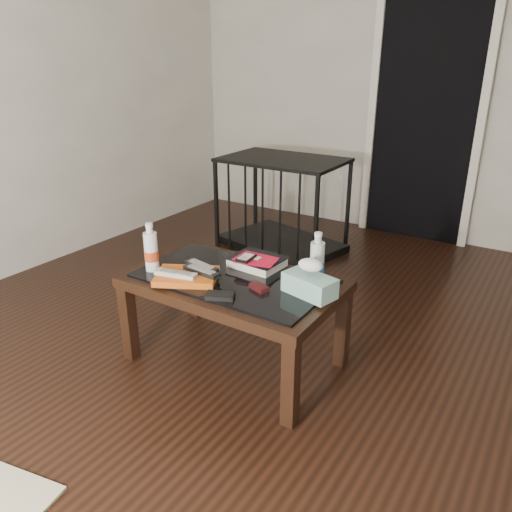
# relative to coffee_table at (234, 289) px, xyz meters

# --- Properties ---
(ground) EXTENTS (5.00, 5.00, 0.00)m
(ground) POSITION_rel_coffee_table_xyz_m (0.59, -0.12, -0.40)
(ground) COLOR black
(ground) RESTS_ON ground
(doorway) EXTENTS (0.90, 0.08, 2.07)m
(doorway) POSITION_rel_coffee_table_xyz_m (0.19, 2.35, 0.63)
(doorway) COLOR black
(doorway) RESTS_ON ground
(coffee_table) EXTENTS (1.00, 0.60, 0.46)m
(coffee_table) POSITION_rel_coffee_table_xyz_m (0.00, 0.00, 0.00)
(coffee_table) COLOR black
(coffee_table) RESTS_ON ground
(pet_crate) EXTENTS (1.02, 0.80, 0.71)m
(pet_crate) POSITION_rel_coffee_table_xyz_m (-0.60, 1.51, -0.17)
(pet_crate) COLOR black
(pet_crate) RESTS_ON ground
(magazines) EXTENTS (0.35, 0.32, 0.03)m
(magazines) POSITION_rel_coffee_table_xyz_m (-0.17, -0.14, 0.08)
(magazines) COLOR #C05312
(magazines) RESTS_ON coffee_table
(remote_silver) EXTENTS (0.21, 0.09, 0.02)m
(remote_silver) POSITION_rel_coffee_table_xyz_m (-0.19, -0.19, 0.11)
(remote_silver) COLOR silver
(remote_silver) RESTS_ON magazines
(remote_black_front) EXTENTS (0.20, 0.07, 0.02)m
(remote_black_front) POSITION_rel_coffee_table_xyz_m (-0.11, -0.10, 0.11)
(remote_black_front) COLOR black
(remote_black_front) RESTS_ON magazines
(remote_black_back) EXTENTS (0.21, 0.09, 0.02)m
(remote_black_back) POSITION_rel_coffee_table_xyz_m (-0.15, -0.05, 0.11)
(remote_black_back) COLOR black
(remote_black_back) RESTS_ON magazines
(textbook) EXTENTS (0.26, 0.21, 0.05)m
(textbook) POSITION_rel_coffee_table_xyz_m (0.02, 0.17, 0.09)
(textbook) COLOR black
(textbook) RESTS_ON coffee_table
(dvd_mailers) EXTENTS (0.19, 0.14, 0.01)m
(dvd_mailers) POSITION_rel_coffee_table_xyz_m (0.03, 0.15, 0.11)
(dvd_mailers) COLOR red
(dvd_mailers) RESTS_ON textbook
(ipod) EXTENTS (0.07, 0.11, 0.02)m
(ipod) POSITION_rel_coffee_table_xyz_m (-0.00, 0.11, 0.12)
(ipod) COLOR black
(ipod) RESTS_ON dvd_mailers
(flip_phone) EXTENTS (0.10, 0.07, 0.02)m
(flip_phone) POSITION_rel_coffee_table_xyz_m (0.17, -0.05, 0.08)
(flip_phone) COLOR black
(flip_phone) RESTS_ON coffee_table
(wallet) EXTENTS (0.14, 0.11, 0.02)m
(wallet) POSITION_rel_coffee_table_xyz_m (0.08, -0.21, 0.07)
(wallet) COLOR black
(wallet) RESTS_ON coffee_table
(water_bottle_left) EXTENTS (0.08, 0.08, 0.24)m
(water_bottle_left) POSITION_rel_coffee_table_xyz_m (-0.38, -0.14, 0.18)
(water_bottle_left) COLOR white
(water_bottle_left) RESTS_ON coffee_table
(water_bottle_right) EXTENTS (0.08, 0.08, 0.24)m
(water_bottle_right) POSITION_rel_coffee_table_xyz_m (0.35, 0.17, 0.18)
(water_bottle_right) COLOR silver
(water_bottle_right) RESTS_ON coffee_table
(tissue_box) EXTENTS (0.25, 0.17, 0.09)m
(tissue_box) POSITION_rel_coffee_table_xyz_m (0.38, 0.03, 0.11)
(tissue_box) COLOR #227D77
(tissue_box) RESTS_ON coffee_table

